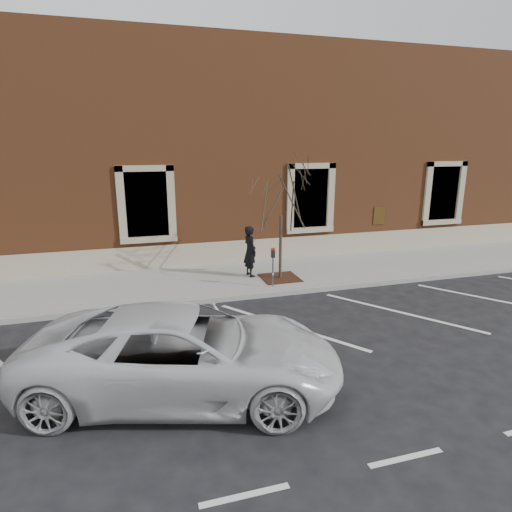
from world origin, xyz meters
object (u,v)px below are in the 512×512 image
object	(u,v)px
man	(250,251)
sapling	(281,198)
parking_meter	(273,260)
white_truck	(185,353)

from	to	relation	value
man	sapling	distance (m)	2.05
parking_meter	sapling	distance (m)	1.99
sapling	man	bearing A→B (deg)	147.70
parking_meter	white_truck	bearing A→B (deg)	-135.99
parking_meter	sapling	size ratio (longest dim) A/B	0.32
parking_meter	sapling	world-z (taller)	sapling
man	parking_meter	size ratio (longest dim) A/B	1.38
man	white_truck	bearing A→B (deg)	143.37
man	sapling	world-z (taller)	sapling
parking_meter	white_truck	size ratio (longest dim) A/B	0.22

